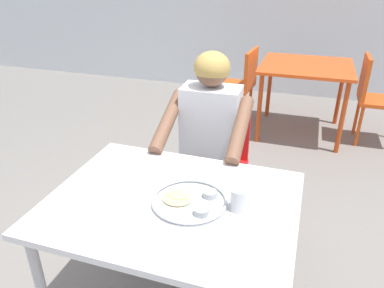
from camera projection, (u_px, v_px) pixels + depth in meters
table_foreground at (172, 215)px, 1.60m from camera, size 1.05×0.81×0.74m
thali_tray at (190, 201)px, 1.54m from camera, size 0.32×0.32×0.03m
drinking_cup at (238, 199)px, 1.48m from camera, size 0.06×0.06×0.10m
chair_foreground at (215, 157)px, 2.44m from camera, size 0.43×0.44×0.84m
diner_foreground at (207, 139)px, 2.15m from camera, size 0.50×0.56×1.21m
table_background_red at (306, 73)px, 3.67m from camera, size 0.88×0.86×0.73m
chair_red_left at (240, 82)px, 3.91m from camera, size 0.44×0.47×0.84m
chair_red_right at (374, 94)px, 3.55m from camera, size 0.43×0.39×0.86m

